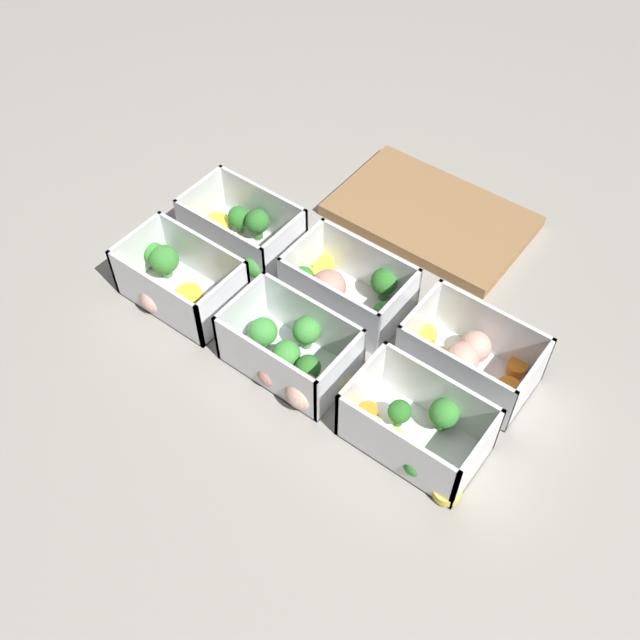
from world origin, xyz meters
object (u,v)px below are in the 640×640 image
at_px(container_near_center, 292,356).
at_px(container_far_right, 467,358).
at_px(container_far_left, 243,237).
at_px(container_near_left, 174,281).
at_px(container_far_center, 345,288).
at_px(container_near_right, 414,429).

bearing_deg(container_near_center, container_far_right, 36.73).
bearing_deg(container_near_center, container_far_left, 146.61).
bearing_deg(container_near_center, container_near_left, 179.25).
bearing_deg(container_far_center, container_near_left, -146.16).
bearing_deg(container_far_left, container_far_center, 2.71).
xyz_separation_m(container_near_left, container_far_center, (0.19, 0.13, 0.00)).
relative_size(container_near_left, container_near_center, 0.95).
distance_m(container_near_right, container_far_right, 0.12).
distance_m(container_near_left, container_far_center, 0.23).
distance_m(container_near_right, container_far_left, 0.38).
relative_size(container_near_left, container_far_center, 0.98).
height_order(container_near_center, container_far_center, same).
bearing_deg(container_near_right, container_far_center, 146.34).
bearing_deg(container_far_center, container_near_center, -83.79).
bearing_deg(container_far_left, container_near_center, -33.39).
relative_size(container_near_right, container_far_right, 0.99).
bearing_deg(container_near_left, container_far_right, 18.49).
distance_m(container_far_left, container_far_right, 0.36).
height_order(container_near_right, container_far_center, same).
bearing_deg(container_near_left, container_near_right, 0.15).
height_order(container_near_right, container_far_left, same).
relative_size(container_near_center, container_far_right, 1.03).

